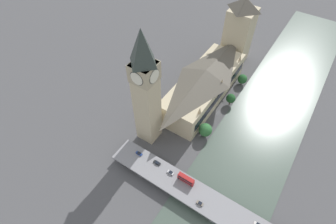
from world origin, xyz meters
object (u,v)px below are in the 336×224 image
Objects in this scene: car_southbound_lead at (139,153)px; car_southbound_mid at (200,203)px; clock_tower at (146,89)px; road_bridge at (218,208)px; car_northbound_mid at (157,163)px; car_southbound_extra at (171,173)px; double_decker_bus_rear at (186,179)px; victoria_tower at (239,31)px; parliament_hall at (204,84)px.

car_southbound_mid is (-46.25, 6.61, -0.00)m from car_southbound_lead.
clock_tower is 21.12× the size of car_southbound_mid.
clock_tower is 41.56m from car_southbound_lead.
car_southbound_mid is (9.22, 3.53, 1.77)m from road_bridge.
car_southbound_extra reaches higher than car_northbound_mid.
double_decker_bus_rear is at bearing -28.29° from car_southbound_mid.
car_southbound_mid is (-33.32, 7.44, 0.07)m from car_northbound_mid.
car_southbound_lead is at bearing 0.71° from double_decker_bus_rear.
car_southbound_mid is at bearing 106.73° from victoria_tower.
clock_tower reaches higher than parliament_hall.
double_decker_bus_rear is (-39.25, 18.43, -34.55)m from clock_tower.
road_bridge is (-61.51, 21.92, -38.33)m from clock_tower.
road_bridge is at bearing 174.79° from car_southbound_extra.
car_northbound_mid is (42.54, -3.90, 1.71)m from road_bridge.
car_southbound_lead is (12.92, 0.83, 0.07)m from car_northbound_mid.
car_southbound_mid is (-39.64, 76.89, -6.84)m from parliament_hall.
double_decker_bus_rear reaches higher than car_southbound_lead.
car_southbound_extra reaches higher than road_bridge.
victoria_tower reaches higher than car_southbound_lead.
double_decker_bus_rear is 2.45× the size of car_southbound_extra.
parliament_hall is 0.61× the size of road_bridge.
clock_tower reaches higher than car_southbound_extra.
clock_tower is at bearing -25.15° from double_decker_bus_rear.
car_southbound_extra is (23.06, -6.48, -0.02)m from car_southbound_mid.
road_bridge is at bearing 123.67° from parliament_hall.
parliament_hall reaches higher than road_bridge.
parliament_hall is 1.40× the size of victoria_tower.
parliament_hall is 88.56m from road_bridge.
road_bridge is at bearing 171.09° from double_decker_bus_rear.
parliament_hall is 20.25× the size of car_southbound_extra.
parliament_hall is 57.09m from victoria_tower.
clock_tower is 55.44m from double_decker_bus_rear.
road_bridge is at bearing 160.39° from clock_tower.
double_decker_bus_rear is 33.26m from car_southbound_lead.
car_southbound_lead is (33.20, 0.41, -2.00)m from double_decker_bus_rear.
clock_tower is 50.52m from car_southbound_extra.
victoria_tower is 126.65m from car_northbound_mid.
clock_tower reaches higher than car_southbound_mid.
car_northbound_mid is at bearing -5.35° from car_southbound_extra.
clock_tower is 75.72m from road_bridge.
clock_tower is 17.37× the size of car_northbound_mid.
car_southbound_lead is (6.55, 125.48, -21.40)m from victoria_tower.
car_southbound_lead is 23.19m from car_southbound_extra.
parliament_hall is at bearing 90.06° from victoria_tower.
car_southbound_mid reaches higher than car_southbound_lead.
double_decker_bus_rear reaches higher than car_northbound_mid.
car_southbound_lead is at bearing -8.13° from car_southbound_mid.
clock_tower is at bearing -19.61° from road_bridge.
road_bridge is at bearing 176.83° from car_southbound_lead.
clock_tower is 45.01m from car_northbound_mid.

